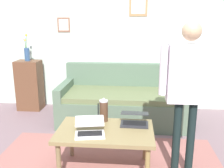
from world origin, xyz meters
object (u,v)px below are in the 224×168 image
Objects in this scene: side_shelf at (30,85)px; french_press at (104,110)px; person_standing at (188,81)px; laptop_left at (90,130)px; coffee_table at (105,134)px; couch at (122,102)px; flower_vase at (27,52)px; laptop_center at (134,120)px.

french_press is at bearing 134.17° from side_shelf.
laptop_left is at bearing 6.88° from person_standing.
side_shelf is 0.56× the size of person_standing.
coffee_table is 3.68× the size of french_press.
french_press is at bearing -79.56° from coffee_table.
couch is 1.24m from french_press.
flower_vase is at bearing -13.02° from couch.
couch is 4.20× the size of flower_vase.
laptop_left is at bearing 73.44° from french_press.
person_standing is (-0.51, 0.17, 0.51)m from laptop_center.
french_press is 0.31× the size of side_shelf.
person_standing is (-2.41, 1.82, 0.58)m from side_shelf.
side_shelf is (1.90, -1.65, -0.07)m from laptop_center.
french_press reaches higher than laptop_left.
french_press is at bearing -106.56° from laptop_left.
couch is 1.75m from side_shelf.
french_press reaches higher than laptop_center.
flower_vase reaches higher than laptop_center.
person_standing reaches higher than side_shelf.
laptop_center is 2.57m from flower_vase.
laptop_left is 0.23× the size of person_standing.
laptop_center is at bearing 171.21° from french_press.
laptop_center is (-0.20, 1.25, 0.22)m from couch.
side_shelf is at bearing -53.26° from laptop_left.
person_standing is (-0.82, -0.01, 0.60)m from coffee_table.
side_shelf reaches higher than couch.
side_shelf reaches higher than french_press.
coffee_table is 0.20m from laptop_left.
couch reaches higher than laptop_center.
side_shelf is at bearing -40.93° from laptop_center.
couch is 1.29m from laptop_center.
laptop_left is 0.37m from french_press.
coffee_table is at bearing -144.06° from laptop_left.
french_press reaches higher than coffee_table.
laptop_center is 0.37m from french_press.
flower_vase is 0.29× the size of person_standing.
couch is at bearing -63.42° from person_standing.
coffee_table is 1.02m from person_standing.
flower_vase is (0.00, 0.00, 0.61)m from side_shelf.
person_standing is at bearing 143.00° from side_shelf.
side_shelf is at bearing -49.00° from coffee_table.
person_standing is at bearing 161.55° from laptop_center.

